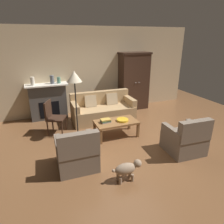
{
  "coord_description": "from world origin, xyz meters",
  "views": [
    {
      "loc": [
        -1.88,
        -4.06,
        2.47
      ],
      "look_at": [
        -0.01,
        0.72,
        0.55
      ],
      "focal_mm": 32.25,
      "sensor_mm": 36.0,
      "label": 1
    }
  ],
  "objects_px": {
    "fireplace": "(48,101)",
    "floor_lamp": "(75,81)",
    "armchair_near_right": "(185,140)",
    "side_chair_wooden": "(53,115)",
    "couch": "(103,110)",
    "mantel_vase_slate": "(52,80)",
    "mantel_vase_jade": "(59,80)",
    "coffee_table": "(116,123)",
    "armoire": "(134,81)",
    "armchair_near_left": "(77,154)",
    "book_stack": "(106,121)",
    "mantel_vase_cream": "(32,81)",
    "fruit_bowl": "(122,120)",
    "dog": "(127,169)"
  },
  "relations": [
    {
      "from": "fireplace",
      "to": "mantel_vase_cream",
      "type": "xyz_separation_m",
      "value": [
        -0.38,
        -0.02,
        0.67
      ]
    },
    {
      "from": "mantel_vase_jade",
      "to": "armchair_near_right",
      "type": "distance_m",
      "value": 4.04
    },
    {
      "from": "couch",
      "to": "book_stack",
      "type": "height_order",
      "value": "couch"
    },
    {
      "from": "fruit_bowl",
      "to": "mantel_vase_cream",
      "type": "relative_size",
      "value": 1.26
    },
    {
      "from": "couch",
      "to": "book_stack",
      "type": "relative_size",
      "value": 7.46
    },
    {
      "from": "book_stack",
      "to": "mantel_vase_cream",
      "type": "relative_size",
      "value": 1.06
    },
    {
      "from": "couch",
      "to": "armchair_near_right",
      "type": "distance_m",
      "value": 2.72
    },
    {
      "from": "armoire",
      "to": "coffee_table",
      "type": "xyz_separation_m",
      "value": [
        -1.44,
        -1.85,
        -0.63
      ]
    },
    {
      "from": "book_stack",
      "to": "mantel_vase_slate",
      "type": "relative_size",
      "value": 1.02
    },
    {
      "from": "armchair_near_right",
      "to": "coffee_table",
      "type": "bearing_deg",
      "value": 131.04
    },
    {
      "from": "floor_lamp",
      "to": "couch",
      "type": "bearing_deg",
      "value": 42.43
    },
    {
      "from": "mantel_vase_slate",
      "to": "floor_lamp",
      "type": "distance_m",
      "value": 1.7
    },
    {
      "from": "coffee_table",
      "to": "mantel_vase_jade",
      "type": "relative_size",
      "value": 5.81
    },
    {
      "from": "fruit_bowl",
      "to": "floor_lamp",
      "type": "xyz_separation_m",
      "value": [
        -1.12,
        0.32,
        1.06
      ]
    },
    {
      "from": "fireplace",
      "to": "armoire",
      "type": "height_order",
      "value": "armoire"
    },
    {
      "from": "mantel_vase_jade",
      "to": "armchair_near_right",
      "type": "height_order",
      "value": "mantel_vase_jade"
    },
    {
      "from": "book_stack",
      "to": "armchair_near_right",
      "type": "relative_size",
      "value": 0.29
    },
    {
      "from": "couch",
      "to": "mantel_vase_cream",
      "type": "height_order",
      "value": "mantel_vase_cream"
    },
    {
      "from": "mantel_vase_jade",
      "to": "armchair_near_right",
      "type": "bearing_deg",
      "value": -54.8
    },
    {
      "from": "floor_lamp",
      "to": "dog",
      "type": "bearing_deg",
      "value": -76.64
    },
    {
      "from": "coffee_table",
      "to": "mantel_vase_jade",
      "type": "bearing_deg",
      "value": 120.67
    },
    {
      "from": "mantel_vase_jade",
      "to": "dog",
      "type": "height_order",
      "value": "mantel_vase_jade"
    },
    {
      "from": "fireplace",
      "to": "book_stack",
      "type": "height_order",
      "value": "fireplace"
    },
    {
      "from": "mantel_vase_jade",
      "to": "floor_lamp",
      "type": "bearing_deg",
      "value": -83.84
    },
    {
      "from": "coffee_table",
      "to": "fireplace",
      "type": "bearing_deg",
      "value": 128.1
    },
    {
      "from": "fruit_bowl",
      "to": "coffee_table",
      "type": "bearing_deg",
      "value": 166.22
    },
    {
      "from": "armchair_near_left",
      "to": "fireplace",
      "type": "bearing_deg",
      "value": 95.39
    },
    {
      "from": "coffee_table",
      "to": "mantel_vase_cream",
      "type": "distance_m",
      "value": 2.83
    },
    {
      "from": "coffee_table",
      "to": "floor_lamp",
      "type": "xyz_separation_m",
      "value": [
        -0.96,
        0.28,
        1.14
      ]
    },
    {
      "from": "mantel_vase_slate",
      "to": "armchair_near_left",
      "type": "distance_m",
      "value": 3.05
    },
    {
      "from": "armchair_near_right",
      "to": "dog",
      "type": "relative_size",
      "value": 1.53
    },
    {
      "from": "armoire",
      "to": "armchair_near_left",
      "type": "distance_m",
      "value": 3.96
    },
    {
      "from": "fireplace",
      "to": "floor_lamp",
      "type": "bearing_deg",
      "value": -71.42
    },
    {
      "from": "coffee_table",
      "to": "mantel_vase_cream",
      "type": "xyz_separation_m",
      "value": [
        -1.89,
        1.91,
        0.88
      ]
    },
    {
      "from": "book_stack",
      "to": "coffee_table",
      "type": "bearing_deg",
      "value": -6.92
    },
    {
      "from": "fireplace",
      "to": "floor_lamp",
      "type": "distance_m",
      "value": 1.98
    },
    {
      "from": "coffee_table",
      "to": "mantel_vase_cream",
      "type": "relative_size",
      "value": 4.52
    },
    {
      "from": "armchair_near_right",
      "to": "dog",
      "type": "distance_m",
      "value": 1.67
    },
    {
      "from": "armoire",
      "to": "armchair_near_right",
      "type": "relative_size",
      "value": 2.26
    },
    {
      "from": "armchair_near_right",
      "to": "side_chair_wooden",
      "type": "height_order",
      "value": "side_chair_wooden"
    },
    {
      "from": "fireplace",
      "to": "armoire",
      "type": "bearing_deg",
      "value": -1.51
    },
    {
      "from": "coffee_table",
      "to": "fruit_bowl",
      "type": "distance_m",
      "value": 0.19
    },
    {
      "from": "mantel_vase_slate",
      "to": "armoire",
      "type": "bearing_deg",
      "value": -1.24
    },
    {
      "from": "couch",
      "to": "mantel_vase_slate",
      "type": "xyz_separation_m",
      "value": [
        -1.37,
        0.73,
        0.93
      ]
    },
    {
      "from": "mantel_vase_cream",
      "to": "side_chair_wooden",
      "type": "xyz_separation_m",
      "value": [
        0.39,
        -1.13,
        -0.73
      ]
    },
    {
      "from": "mantel_vase_slate",
      "to": "armchair_near_right",
      "type": "relative_size",
      "value": 0.29
    },
    {
      "from": "fruit_bowl",
      "to": "floor_lamp",
      "type": "distance_m",
      "value": 1.57
    },
    {
      "from": "fruit_bowl",
      "to": "mantel_vase_slate",
      "type": "distance_m",
      "value": 2.59
    },
    {
      "from": "coffee_table",
      "to": "book_stack",
      "type": "distance_m",
      "value": 0.3
    },
    {
      "from": "coffee_table",
      "to": "mantel_vase_jade",
      "type": "height_order",
      "value": "mantel_vase_jade"
    }
  ]
}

